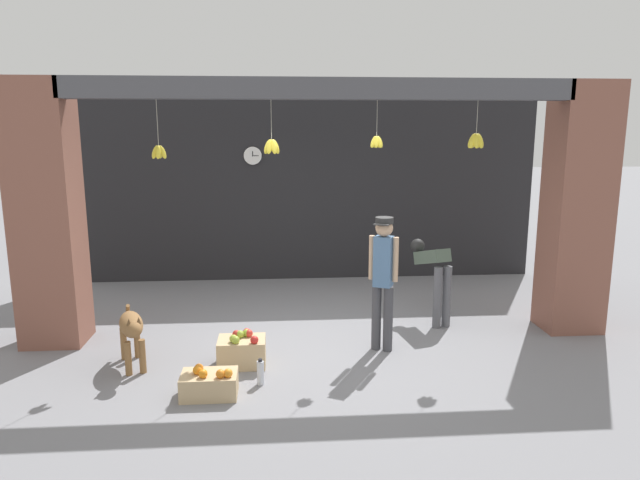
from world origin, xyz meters
TOP-DOWN VIEW (x-y plane):
  - ground_plane at (0.00, 0.00)m, footprint 60.00×60.00m
  - shop_back_wall at (0.00, 3.08)m, footprint 7.69×0.12m
  - shop_pillar_left at (-3.20, 0.30)m, footprint 0.70×0.60m
  - shop_pillar_right at (3.20, 0.30)m, footprint 0.70×0.60m
  - storefront_awning at (0.02, 0.12)m, footprint 5.79×0.26m
  - dog at (-2.10, -0.54)m, footprint 0.44×0.85m
  - shopkeeper at (0.67, -0.25)m, footprint 0.31×0.30m
  - worker_stooping at (1.52, 0.67)m, footprint 0.41×0.79m
  - fruit_crate_oranges at (-1.20, -1.29)m, footprint 0.54×0.35m
  - fruit_crate_apples at (-0.93, -0.57)m, footprint 0.51×0.38m
  - water_bottle at (-0.72, -1.07)m, footprint 0.07×0.07m
  - wall_clock at (-0.91, 3.01)m, footprint 0.31×0.03m

SIDE VIEW (x-z plane):
  - ground_plane at x=0.00m, z-range 0.00..0.00m
  - fruit_crate_oranges at x=-1.20m, z-range -0.03..0.28m
  - water_bottle at x=-0.72m, z-range -0.01..0.26m
  - fruit_crate_apples at x=-0.93m, z-range -0.02..0.35m
  - dog at x=-2.10m, z-range 0.11..0.76m
  - worker_stooping at x=1.52m, z-range 0.17..1.22m
  - shopkeeper at x=0.67m, z-range 0.13..1.69m
  - shop_back_wall at x=0.00m, z-range 0.00..3.10m
  - shop_pillar_left at x=-3.20m, z-range 0.00..3.10m
  - shop_pillar_right at x=3.20m, z-range 0.00..3.10m
  - wall_clock at x=-0.91m, z-range 1.94..2.25m
  - storefront_awning at x=0.02m, z-range 2.50..3.40m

